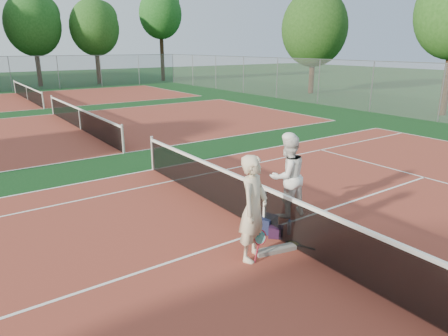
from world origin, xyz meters
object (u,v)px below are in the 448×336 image
(player_a, at_px, (253,208))
(player_b, at_px, (287,176))
(racket_black_held, at_px, (284,205))
(racket_red, at_px, (260,245))
(sports_bag_navy, at_px, (268,224))
(sports_bag_purple, at_px, (276,232))
(water_bottle, at_px, (289,228))
(net_main, at_px, (264,209))
(racket_spare, at_px, (293,244))

(player_a, relative_size, player_b, 1.04)
(player_b, bearing_deg, racket_black_held, 20.14)
(player_b, xyz_separation_m, racket_red, (-1.77, -1.17, -0.70))
(racket_black_held, relative_size, sports_bag_navy, 1.35)
(racket_black_held, bearing_deg, player_a, 18.44)
(racket_red, relative_size, sports_bag_purple, 1.75)
(player_a, height_order, racket_red, player_a)
(player_a, bearing_deg, water_bottle, -15.15)
(racket_red, relative_size, sports_bag_navy, 1.25)
(racket_black_held, bearing_deg, sports_bag_navy, 12.45)
(net_main, xyz_separation_m, sports_bag_navy, (0.07, -0.04, -0.34))
(player_b, height_order, sports_bag_navy, player_b)
(racket_black_held, relative_size, sports_bag_purple, 1.90)
(racket_black_held, xyz_separation_m, water_bottle, (-0.58, -0.77, -0.13))
(player_a, distance_m, player_b, 2.19)
(net_main, relative_size, racket_black_held, 19.34)
(racket_spare, bearing_deg, water_bottle, -55.88)
(net_main, relative_size, player_a, 5.47)
(player_a, height_order, sports_bag_navy, player_a)
(racket_red, xyz_separation_m, racket_black_held, (1.70, 1.15, 0.02))
(racket_red, height_order, sports_bag_purple, racket_red)
(net_main, distance_m, player_a, 1.27)
(net_main, bearing_deg, player_a, -141.22)
(racket_red, relative_size, water_bottle, 1.75)
(racket_black_held, height_order, water_bottle, racket_black_held)
(racket_spare, bearing_deg, net_main, -16.35)
(net_main, relative_size, player_b, 5.70)
(racket_red, distance_m, sports_bag_purple, 0.92)
(player_a, bearing_deg, net_main, 9.73)
(sports_bag_purple, relative_size, water_bottle, 1.00)
(player_b, bearing_deg, racket_red, 37.58)
(racket_red, distance_m, racket_black_held, 2.05)
(racket_red, height_order, racket_spare, racket_red)
(racket_spare, distance_m, water_bottle, 0.46)
(sports_bag_navy, bearing_deg, player_a, -144.82)
(player_b, distance_m, racket_spare, 1.75)
(player_b, xyz_separation_m, racket_black_held, (-0.07, -0.02, -0.68))
(player_a, height_order, racket_black_held, player_a)
(player_b, height_order, racket_black_held, player_b)
(racket_spare, distance_m, sports_bag_navy, 0.77)
(racket_red, bearing_deg, net_main, 16.94)
(sports_bag_purple, bearing_deg, racket_red, -151.26)
(racket_black_held, distance_m, sports_bag_purple, 1.16)
(racket_black_held, distance_m, sports_bag_navy, 0.94)
(player_a, relative_size, sports_bag_navy, 4.78)
(player_a, height_order, water_bottle, player_a)
(player_b, bearing_deg, net_main, 24.52)
(racket_spare, height_order, water_bottle, water_bottle)
(racket_red, height_order, sports_bag_navy, racket_red)
(net_main, height_order, racket_spare, net_main)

